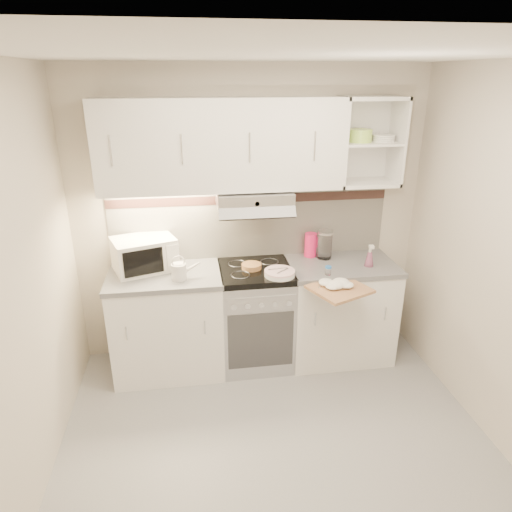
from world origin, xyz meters
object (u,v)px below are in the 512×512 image
at_px(glass_jar, 325,245).
at_px(cutting_board, 340,289).
at_px(watering_can, 180,271).
at_px(electric_range, 255,316).
at_px(plate_stack, 280,273).
at_px(pink_pitcher, 311,245).
at_px(spray_bottle, 369,257).
at_px(microwave, 144,254).

relative_size(glass_jar, cutting_board, 0.61).
bearing_deg(watering_can, cutting_board, -24.49).
bearing_deg(watering_can, glass_jar, 1.56).
height_order(electric_range, watering_can, watering_can).
distance_m(plate_stack, pink_pitcher, 0.53).
relative_size(plate_stack, glass_jar, 0.99).
height_order(glass_jar, spray_bottle, glass_jar).
height_order(microwave, spray_bottle, microwave).
xyz_separation_m(pink_pitcher, glass_jar, (0.11, -0.06, 0.02)).
distance_m(pink_pitcher, cutting_board, 0.65).
bearing_deg(glass_jar, spray_bottle, -35.26).
bearing_deg(plate_stack, watering_can, 175.99).
bearing_deg(glass_jar, plate_stack, -145.59).
height_order(microwave, cutting_board, microwave).
bearing_deg(pink_pitcher, cutting_board, -70.26).
xyz_separation_m(electric_range, spray_bottle, (0.96, -0.09, 0.53)).
bearing_deg(microwave, plate_stack, -34.40).
bearing_deg(cutting_board, spray_bottle, 19.30).
bearing_deg(cutting_board, microwave, 136.31).
height_order(microwave, plate_stack, microwave).
relative_size(watering_can, spray_bottle, 1.15).
height_order(electric_range, glass_jar, glass_jar).
height_order(microwave, pink_pitcher, microwave).
relative_size(watering_can, glass_jar, 0.93).
distance_m(microwave, pink_pitcher, 1.43).
xyz_separation_m(electric_range, plate_stack, (0.17, -0.18, 0.47)).
relative_size(microwave, glass_jar, 2.27).
xyz_separation_m(electric_range, microwave, (-0.91, 0.12, 0.58)).
relative_size(pink_pitcher, cutting_board, 0.52).
bearing_deg(watering_can, microwave, 129.83).
bearing_deg(glass_jar, microwave, -179.24).
relative_size(watering_can, plate_stack, 0.95).
relative_size(microwave, cutting_board, 1.40).
distance_m(electric_range, spray_bottle, 1.10).
distance_m(watering_can, cutting_board, 1.25).
xyz_separation_m(electric_range, watering_can, (-0.62, -0.12, 0.52)).
xyz_separation_m(glass_jar, spray_bottle, (0.32, -0.23, -0.05)).
bearing_deg(plate_stack, microwave, 164.63).
bearing_deg(microwave, electric_range, -26.32).
relative_size(watering_can, cutting_board, 0.57).
distance_m(microwave, watering_can, 0.38).
bearing_deg(glass_jar, pink_pitcher, 149.47).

